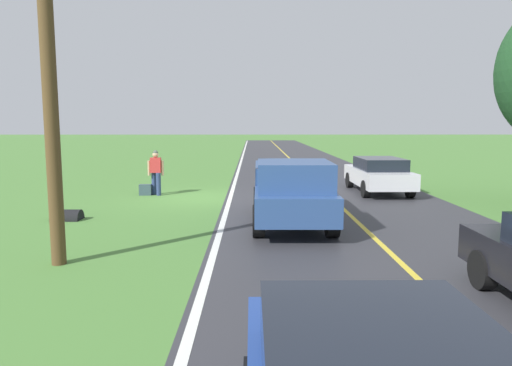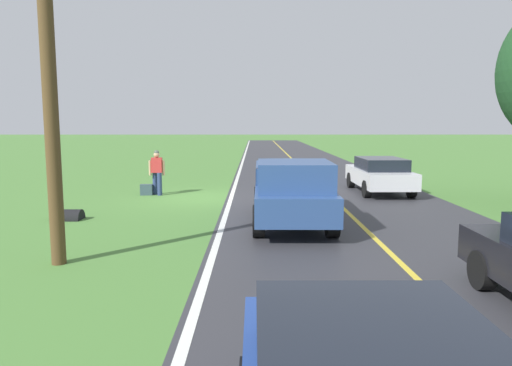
% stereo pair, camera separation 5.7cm
% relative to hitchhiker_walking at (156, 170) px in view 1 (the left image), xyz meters
% --- Properties ---
extents(ground_plane, '(200.00, 200.00, 0.00)m').
position_rel_hitchhiker_walking_xyz_m(ground_plane, '(-1.77, 0.77, -0.98)').
color(ground_plane, '#4C7F38').
extents(road_surface, '(7.98, 120.00, 0.00)m').
position_rel_hitchhiker_walking_xyz_m(road_surface, '(-6.73, 0.77, -0.98)').
color(road_surface, '#333338').
rests_on(road_surface, ground).
extents(lane_edge_line, '(0.16, 117.60, 0.00)m').
position_rel_hitchhiker_walking_xyz_m(lane_edge_line, '(-2.92, 0.77, -0.98)').
color(lane_edge_line, silver).
rests_on(lane_edge_line, ground).
extents(lane_centre_line, '(0.14, 117.60, 0.00)m').
position_rel_hitchhiker_walking_xyz_m(lane_centre_line, '(-6.73, 0.77, -0.98)').
color(lane_centre_line, gold).
rests_on(lane_centre_line, ground).
extents(hitchhiker_walking, '(0.62, 0.51, 1.75)m').
position_rel_hitchhiker_walking_xyz_m(hitchhiker_walking, '(0.00, 0.00, 0.00)').
color(hitchhiker_walking, navy).
rests_on(hitchhiker_walking, ground).
extents(suitcase_carried, '(0.47, 0.22, 0.43)m').
position_rel_hitchhiker_walking_xyz_m(suitcase_carried, '(0.42, 0.10, -0.77)').
color(suitcase_carried, '#384C56').
rests_on(suitcase_carried, ground).
extents(pickup_truck_passing, '(2.14, 5.42, 1.82)m').
position_rel_hitchhiker_walking_xyz_m(pickup_truck_passing, '(-4.82, 5.48, -0.01)').
color(pickup_truck_passing, '#2D4C84').
rests_on(pickup_truck_passing, ground).
extents(sedan_near_oncoming, '(1.96, 4.42, 1.41)m').
position_rel_hitchhiker_walking_xyz_m(sedan_near_oncoming, '(-8.84, -0.59, -0.23)').
color(sedan_near_oncoming, silver).
rests_on(sedan_near_oncoming, ground).
extents(utility_pole_roadside, '(0.28, 0.28, 7.19)m').
position_rel_hitchhiker_walking_xyz_m(utility_pole_roadside, '(0.10, 9.09, 2.62)').
color(utility_pole_roadside, brown).
rests_on(utility_pole_roadside, ground).
extents(drainage_culvert, '(0.80, 0.60, 0.60)m').
position_rel_hitchhiker_walking_xyz_m(drainage_culvert, '(1.63, 4.77, -0.98)').
color(drainage_culvert, black).
rests_on(drainage_culvert, ground).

